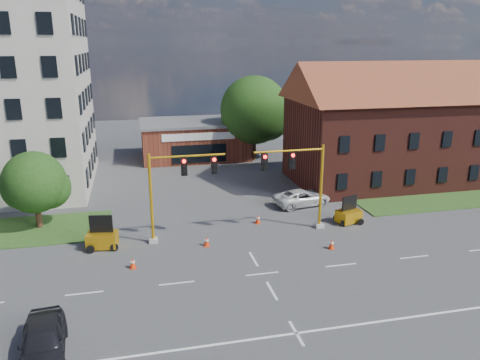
{
  "coord_description": "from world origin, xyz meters",
  "views": [
    {
      "loc": [
        -6.79,
        -23.86,
        13.07
      ],
      "look_at": [
        0.96,
        10.0,
        2.81
      ],
      "focal_mm": 35.0,
      "sensor_mm": 36.0,
      "label": 1
    }
  ],
  "objects": [
    {
      "name": "ground",
      "position": [
        0.0,
        0.0,
        0.0
      ],
      "size": [
        120.0,
        120.0,
        0.0
      ],
      "primitive_type": "plane",
      "color": "#4A4A4C",
      "rests_on": "ground"
    },
    {
      "name": "grass_verge_ne",
      "position": [
        18.0,
        9.0,
        0.04
      ],
      "size": [
        14.0,
        4.0,
        0.08
      ],
      "primitive_type": "cube",
      "color": "#284E1D",
      "rests_on": "ground"
    },
    {
      "name": "lane_markings",
      "position": [
        0.0,
        -3.0,
        0.01
      ],
      "size": [
        60.0,
        36.0,
        0.01
      ],
      "primitive_type": null,
      "color": "white",
      "rests_on": "ground"
    },
    {
      "name": "brick_shop",
      "position": [
        0.0,
        29.98,
        2.16
      ],
      "size": [
        12.4,
        8.4,
        4.3
      ],
      "color": "maroon",
      "rests_on": "ground"
    },
    {
      "name": "townhouse_row",
      "position": [
        18.0,
        16.0,
        5.93
      ],
      "size": [
        21.0,
        11.0,
        11.5
      ],
      "color": "#542119",
      "rests_on": "ground"
    },
    {
      "name": "tree_large",
      "position": [
        6.89,
        27.08,
        5.51
      ],
      "size": [
        8.06,
        7.67,
        9.59
      ],
      "color": "#372114",
      "rests_on": "ground"
    },
    {
      "name": "tree_nw_front",
      "position": [
        -13.77,
        10.58,
        3.34
      ],
      "size": [
        4.67,
        4.45,
        5.71
      ],
      "color": "#372114",
      "rests_on": "ground"
    },
    {
      "name": "signal_mast_west",
      "position": [
        -4.36,
        6.0,
        3.92
      ],
      "size": [
        5.3,
        0.6,
        6.2
      ],
      "color": "#9A9A95",
      "rests_on": "ground"
    },
    {
      "name": "signal_mast_east",
      "position": [
        4.36,
        6.0,
        3.92
      ],
      "size": [
        5.3,
        0.6,
        6.2
      ],
      "color": "#9A9A95",
      "rests_on": "ground"
    },
    {
      "name": "trailer_west",
      "position": [
        -9.3,
        5.84,
        0.69
      ],
      "size": [
        2.1,
        1.57,
        2.19
      ],
      "rotation": [
        0.0,
        0.0,
        -0.16
      ],
      "color": "orange",
      "rests_on": "ground"
    },
    {
      "name": "trailer_east",
      "position": [
        8.51,
        6.4,
        0.63
      ],
      "size": [
        2.05,
        1.68,
        2.01
      ],
      "rotation": [
        0.0,
        0.0,
        0.32
      ],
      "color": "orange",
      "rests_on": "ground"
    },
    {
      "name": "cone_a",
      "position": [
        -7.4,
        2.43,
        0.34
      ],
      "size": [
        0.4,
        0.4,
        0.7
      ],
      "color": "#EF350C",
      "rests_on": "ground"
    },
    {
      "name": "cone_b",
      "position": [
        -2.56,
        4.61,
        0.34
      ],
      "size": [
        0.4,
        0.4,
        0.7
      ],
      "color": "#EF350C",
      "rests_on": "ground"
    },
    {
      "name": "cone_c",
      "position": [
        5.39,
        2.35,
        0.34
      ],
      "size": [
        0.4,
        0.4,
        0.7
      ],
      "color": "#EF350C",
      "rests_on": "ground"
    },
    {
      "name": "cone_d",
      "position": [
        1.82,
        7.78,
        0.34
      ],
      "size": [
        0.4,
        0.4,
        0.7
      ],
      "color": "#EF350C",
      "rests_on": "ground"
    },
    {
      "name": "pickup_white",
      "position": [
        6.47,
        10.92,
        0.67
      ],
      "size": [
        5.11,
        3.02,
        1.33
      ],
      "primitive_type": "imported",
      "rotation": [
        0.0,
        0.0,
        1.75
      ],
      "color": "white",
      "rests_on": "ground"
    },
    {
      "name": "sedan_dark",
      "position": [
        -11.18,
        -5.18,
        0.79
      ],
      "size": [
        2.33,
        4.8,
        1.58
      ],
      "primitive_type": "imported",
      "rotation": [
        0.0,
        0.0,
        0.1
      ],
      "color": "#222227",
      "rests_on": "ground"
    }
  ]
}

